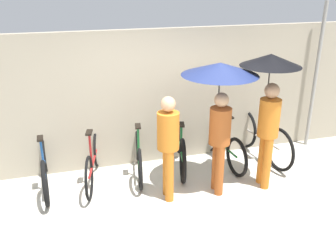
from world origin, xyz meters
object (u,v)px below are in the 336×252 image
object	(u,v)px
parked_bicycle_5	(261,137)
pedestrian_leading	(168,141)
pedestrian_trailing	(270,88)
parked_bicycle_4	(222,144)
parked_bicycle_1	(93,160)
parked_bicycle_3	(180,146)
pedestrian_center	(220,89)
parked_bicycle_2	(138,153)
parked_bicycle_0	(44,166)

from	to	relation	value
parked_bicycle_5	pedestrian_leading	world-z (taller)	pedestrian_leading
pedestrian_trailing	parked_bicycle_4	bearing A→B (deg)	116.00
parked_bicycle_1	parked_bicycle_4	bearing A→B (deg)	-77.24
parked_bicycle_3	parked_bicycle_4	distance (m)	0.76
parked_bicycle_5	pedestrian_center	world-z (taller)	pedestrian_center
pedestrian_leading	parked_bicycle_5	bearing A→B (deg)	27.30
parked_bicycle_2	parked_bicycle_5	distance (m)	2.28
parked_bicycle_3	parked_bicycle_1	bearing A→B (deg)	107.39
parked_bicycle_1	parked_bicycle_5	xyz separation A→B (m)	(3.03, -0.00, 0.04)
parked_bicycle_2	parked_bicycle_4	bearing A→B (deg)	-82.03
parked_bicycle_4	pedestrian_leading	bearing A→B (deg)	121.09
parked_bicycle_5	pedestrian_trailing	size ratio (longest dim) A/B	0.87
pedestrian_center	parked_bicycle_4	bearing A→B (deg)	66.38
pedestrian_trailing	parked_bicycle_2	bearing A→B (deg)	159.79
parked_bicycle_3	parked_bicycle_4	bearing A→B (deg)	-81.78
parked_bicycle_5	parked_bicycle_0	bearing A→B (deg)	83.29
pedestrian_center	pedestrian_trailing	size ratio (longest dim) A/B	0.96
pedestrian_leading	parked_bicycle_0	bearing A→B (deg)	158.77
parked_bicycle_0	parked_bicycle_1	size ratio (longest dim) A/B	1.04
parked_bicycle_0	parked_bicycle_2	size ratio (longest dim) A/B	1.05
parked_bicycle_3	parked_bicycle_4	xyz separation A→B (m)	(0.76, -0.07, -0.03)
parked_bicycle_1	pedestrian_trailing	size ratio (longest dim) A/B	0.82
parked_bicycle_3	pedestrian_center	world-z (taller)	pedestrian_center
parked_bicycle_4	parked_bicycle_0	bearing A→B (deg)	86.54
parked_bicycle_3	pedestrian_trailing	xyz separation A→B (m)	(1.07, -0.94, 1.21)
parked_bicycle_1	pedestrian_center	size ratio (longest dim) A/B	0.86
parked_bicycle_5	pedestrian_leading	bearing A→B (deg)	106.31
pedestrian_center	pedestrian_trailing	world-z (taller)	pedestrian_trailing
parked_bicycle_5	pedestrian_center	distance (m)	1.90
pedestrian_trailing	parked_bicycle_3	bearing A→B (deg)	144.74
parked_bicycle_3	pedestrian_leading	size ratio (longest dim) A/B	1.12
pedestrian_center	pedestrian_trailing	xyz separation A→B (m)	(0.78, -0.05, -0.03)
parked_bicycle_1	pedestrian_leading	size ratio (longest dim) A/B	1.08
parked_bicycle_3	pedestrian_leading	distance (m)	1.19
pedestrian_leading	pedestrian_trailing	bearing A→B (deg)	4.65
parked_bicycle_2	parked_bicycle_4	distance (m)	1.52
parked_bicycle_0	parked_bicycle_2	bearing A→B (deg)	-90.68
pedestrian_leading	pedestrian_trailing	world-z (taller)	pedestrian_trailing
parked_bicycle_3	pedestrian_leading	xyz separation A→B (m)	(-0.50, -0.94, 0.55)
parked_bicycle_0	pedestrian_center	distance (m)	2.98
parked_bicycle_0	parked_bicycle_3	bearing A→B (deg)	-90.08
parked_bicycle_2	pedestrian_trailing	distance (m)	2.39
parked_bicycle_0	parked_bicycle_2	world-z (taller)	parked_bicycle_2
parked_bicycle_1	parked_bicycle_0	bearing A→B (deg)	100.81
pedestrian_trailing	parked_bicycle_0	bearing A→B (deg)	171.41
parked_bicycle_4	pedestrian_leading	size ratio (longest dim) A/B	1.08
parked_bicycle_4	parked_bicycle_5	xyz separation A→B (m)	(0.76, -0.02, 0.04)
parked_bicycle_2	parked_bicycle_4	size ratio (longest dim) A/B	0.98
parked_bicycle_4	pedestrian_center	size ratio (longest dim) A/B	0.86
parked_bicycle_2	pedestrian_trailing	world-z (taller)	pedestrian_trailing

